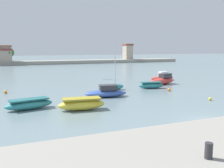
{
  "coord_description": "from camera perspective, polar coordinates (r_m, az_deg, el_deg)",
  "views": [
    {
      "loc": [
        -14.6,
        -14.3,
        5.96
      ],
      "look_at": [
        -1.3,
        18.58,
        0.73
      ],
      "focal_mm": 38.77,
      "sensor_mm": 36.0,
      "label": 1
    }
  ],
  "objects": [
    {
      "name": "ground_plane",
      "position": [
        21.29,
        22.84,
        -8.55
      ],
      "size": [
        400.0,
        400.0,
        0.0
      ],
      "primitive_type": "plane",
      "color": "slate"
    },
    {
      "name": "mooring_bollard",
      "position": [
        8.42,
        21.83,
        -14.39
      ],
      "size": [
        0.25,
        0.25,
        0.52
      ],
      "primitive_type": "cylinder",
      "color": "#2D2D33",
      "rests_on": "seawall_embankment"
    },
    {
      "name": "moored_boat_0",
      "position": [
        25.31,
        -18.93,
        -4.53
      ],
      "size": [
        4.84,
        2.39,
        1.04
      ],
      "rotation": [
        0.0,
        0.0,
        0.2
      ],
      "color": "teal",
      "rests_on": "ground"
    },
    {
      "name": "moored_boat_1",
      "position": [
        23.83,
        -7.16,
        -4.74
      ],
      "size": [
        4.71,
        2.06,
        1.2
      ],
      "rotation": [
        0.0,
        0.0,
        -0.11
      ],
      "color": "yellow",
      "rests_on": "ground"
    },
    {
      "name": "moored_boat_2",
      "position": [
        30.01,
        -1.39,
        -1.98
      ],
      "size": [
        5.47,
        2.89,
        1.49
      ],
      "rotation": [
        0.0,
        0.0,
        -0.17
      ],
      "color": "#3856A8",
      "rests_on": "ground"
    },
    {
      "name": "moored_boat_3",
      "position": [
        34.61,
        0.26,
        -0.66
      ],
      "size": [
        3.74,
        2.05,
        7.04
      ],
      "rotation": [
        0.0,
        0.0,
        0.21
      ],
      "color": "teal",
      "rests_on": "ground"
    },
    {
      "name": "moored_boat_4",
      "position": [
        36.73,
        9.2,
        -0.3
      ],
      "size": [
        4.02,
        1.84,
        0.99
      ],
      "rotation": [
        0.0,
        0.0,
        -0.19
      ],
      "color": "teal",
      "rests_on": "ground"
    },
    {
      "name": "moored_boat_5",
      "position": [
        41.17,
        11.74,
        0.84
      ],
      "size": [
        5.74,
        3.06,
        1.8
      ],
      "rotation": [
        0.0,
        0.0,
        0.25
      ],
      "color": "#C63833",
      "rests_on": "ground"
    },
    {
      "name": "moored_boat_6",
      "position": [
        46.56,
        11.83,
        1.56
      ],
      "size": [
        5.24,
        1.92,
        1.65
      ],
      "rotation": [
        0.0,
        0.0,
        0.08
      ],
      "color": "#C63833",
      "rests_on": "ground"
    },
    {
      "name": "mooring_buoy_0",
      "position": [
        35.17,
        -23.81,
        -1.73
      ],
      "size": [
        0.43,
        0.43,
        0.43
      ],
      "primitive_type": "sphere",
      "color": "orange",
      "rests_on": "ground"
    },
    {
      "name": "mooring_buoy_1",
      "position": [
        30.19,
        22.13,
        -3.27
      ],
      "size": [
        0.36,
        0.36,
        0.36
      ],
      "primitive_type": "sphere",
      "color": "yellow",
      "rests_on": "ground"
    },
    {
      "name": "mooring_buoy_3",
      "position": [
        34.96,
        13.34,
        -1.32
      ],
      "size": [
        0.4,
        0.4,
        0.4
      ],
      "primitive_type": "sphere",
      "color": "orange",
      "rests_on": "ground"
    },
    {
      "name": "distant_shoreline",
      "position": [
        95.08,
        -18.61,
        5.8
      ],
      "size": [
        107.19,
        7.28,
        8.19
      ],
      "color": "#9E998C",
      "rests_on": "ground"
    }
  ]
}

